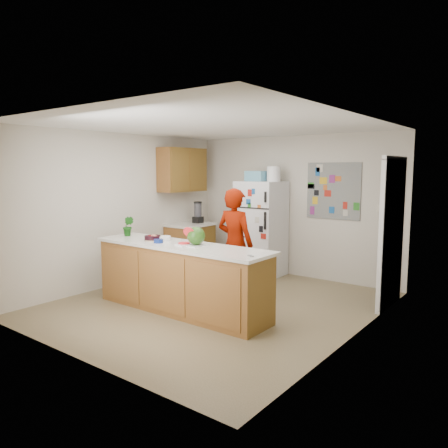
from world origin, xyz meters
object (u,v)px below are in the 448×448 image
Objects in this scene: refrigerator at (261,229)px; cherry_bowl at (153,238)px; person at (235,244)px; watermelon at (196,236)px.

cherry_bowl is at bearing -96.23° from refrigerator.
refrigerator reaches higher than person.
person is 6.96× the size of watermelon.
watermelon is (0.49, -2.34, 0.20)m from refrigerator.
refrigerator reaches higher than cherry_bowl.
refrigerator is 2.39m from watermelon.
person is 7.35× the size of cherry_bowl.
person is at bearing 51.15° from cherry_bowl.
refrigerator is at bearing 83.77° from cherry_bowl.
refrigerator is at bearing -71.73° from person.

